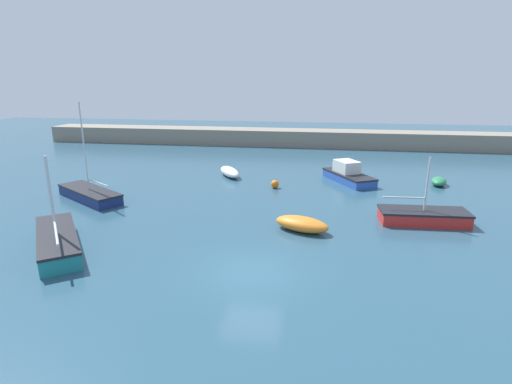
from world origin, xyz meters
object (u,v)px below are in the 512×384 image
object	(u,v)px
open_tender_yellow	(302,224)
sailboat_tall_mast	(90,194)
rowboat_blue_near	(230,172)
sailboat_short_mast	(423,216)
fishing_dinghy_green	(439,181)
mooring_buoy_orange	(275,184)
sailboat_twin_hulled	(57,241)
motorboat_grey_hull	(348,174)

from	to	relation	value
open_tender_yellow	sailboat_tall_mast	bearing A→B (deg)	8.27
rowboat_blue_near	sailboat_short_mast	bearing A→B (deg)	23.96
fishing_dinghy_green	sailboat_short_mast	bearing A→B (deg)	-2.57
sailboat_tall_mast	mooring_buoy_orange	distance (m)	12.78
fishing_dinghy_green	sailboat_tall_mast	distance (m)	25.12
sailboat_twin_hulled	open_tender_yellow	xyz separation A→B (m)	(11.20, 4.27, -0.07)
sailboat_short_mast	sailboat_tall_mast	xyz separation A→B (m)	(-20.81, 1.16, -0.01)
sailboat_tall_mast	motorboat_grey_hull	distance (m)	18.87
sailboat_twin_hulled	sailboat_tall_mast	bearing A→B (deg)	-16.07
fishing_dinghy_green	motorboat_grey_hull	size ratio (longest dim) A/B	0.41
sailboat_short_mast	fishing_dinghy_green	world-z (taller)	sailboat_short_mast
open_tender_yellow	rowboat_blue_near	bearing A→B (deg)	-38.43
sailboat_twin_hulled	motorboat_grey_hull	xyz separation A→B (m)	(14.21, 15.41, 0.13)
open_tender_yellow	motorboat_grey_hull	xyz separation A→B (m)	(3.01, 11.15, 0.20)
sailboat_short_mast	open_tender_yellow	size ratio (longest dim) A/B	1.49
sailboat_tall_mast	motorboat_grey_hull	size ratio (longest dim) A/B	1.21
sailboat_twin_hulled	motorboat_grey_hull	distance (m)	20.97
sailboat_tall_mast	rowboat_blue_near	distance (m)	11.07
sailboat_short_mast	rowboat_blue_near	size ratio (longest dim) A/B	1.39
sailboat_tall_mast	mooring_buoy_orange	xyz separation A→B (m)	(11.82, 4.86, -0.09)
sailboat_short_mast	rowboat_blue_near	bearing A→B (deg)	142.20
open_tender_yellow	mooring_buoy_orange	bearing A→B (deg)	-52.12
fishing_dinghy_green	rowboat_blue_near	bearing A→B (deg)	-74.13
sailboat_short_mast	sailboat_tall_mast	bearing A→B (deg)	173.79
motorboat_grey_hull	mooring_buoy_orange	bearing A→B (deg)	-91.19
fishing_dinghy_green	rowboat_blue_near	size ratio (longest dim) A/B	0.62
sailboat_twin_hulled	sailboat_tall_mast	world-z (taller)	sailboat_tall_mast
sailboat_twin_hulled	rowboat_blue_near	xyz separation A→B (m)	(4.70, 15.63, -0.08)
sailboat_short_mast	rowboat_blue_near	world-z (taller)	sailboat_short_mast
fishing_dinghy_green	sailboat_tall_mast	xyz separation A→B (m)	(-23.93, -7.63, 0.08)
sailboat_tall_mast	fishing_dinghy_green	bearing A→B (deg)	-129.65
fishing_dinghy_green	motorboat_grey_hull	xyz separation A→B (m)	(-6.71, 0.10, 0.27)
open_tender_yellow	mooring_buoy_orange	xyz separation A→B (m)	(-2.39, 8.28, -0.08)
mooring_buoy_orange	fishing_dinghy_green	bearing A→B (deg)	12.87
sailboat_short_mast	motorboat_grey_hull	distance (m)	9.58
sailboat_tall_mast	motorboat_grey_hull	world-z (taller)	sailboat_tall_mast
fishing_dinghy_green	open_tender_yellow	world-z (taller)	open_tender_yellow
sailboat_twin_hulled	motorboat_grey_hull	bearing A→B (deg)	-80.10
sailboat_short_mast	fishing_dinghy_green	bearing A→B (deg)	67.43
sailboat_short_mast	fishing_dinghy_green	xyz separation A→B (m)	(3.12, 8.78, -0.09)
motorboat_grey_hull	fishing_dinghy_green	bearing A→B (deg)	60.05
sailboat_twin_hulled	mooring_buoy_orange	bearing A→B (deg)	-72.50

